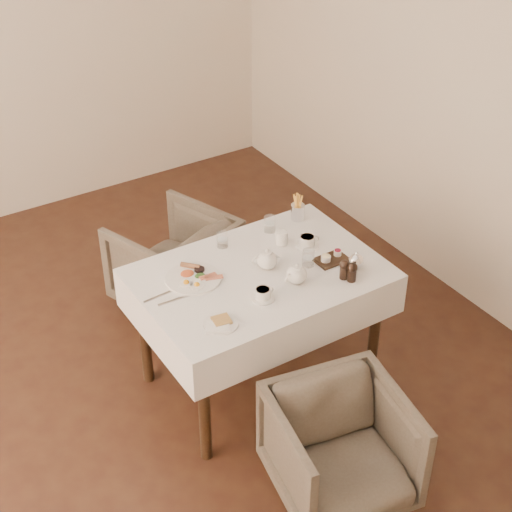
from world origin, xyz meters
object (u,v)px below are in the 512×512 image
object	(u,v)px
armchair_far	(174,262)
breakfast_plate	(193,277)
table	(260,290)
armchair_near	(341,449)
teapot_centre	(267,259)

from	to	relation	value
armchair_far	breakfast_plate	bearing A→B (deg)	51.90
table	armchair_near	xyz separation A→B (m)	(-0.10, -0.87, -0.35)
teapot_centre	breakfast_plate	bearing A→B (deg)	-178.06
teapot_centre	table	bearing A→B (deg)	-146.81
table	armchair_far	xyz separation A→B (m)	(-0.05, 0.93, -0.34)
table	breakfast_plate	distance (m)	0.37
breakfast_plate	teapot_centre	world-z (taller)	teapot_centre
armchair_near	breakfast_plate	distance (m)	1.14
armchair_far	teapot_centre	distance (m)	1.05
teapot_centre	armchair_near	bearing A→B (deg)	-79.42
armchair_far	teapot_centre	xyz separation A→B (m)	(0.11, -0.91, 0.51)
table	teapot_centre	xyz separation A→B (m)	(0.05, 0.01, 0.18)
breakfast_plate	armchair_far	bearing A→B (deg)	54.62
table	armchair_near	world-z (taller)	table
armchair_near	breakfast_plate	size ratio (longest dim) A/B	2.18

